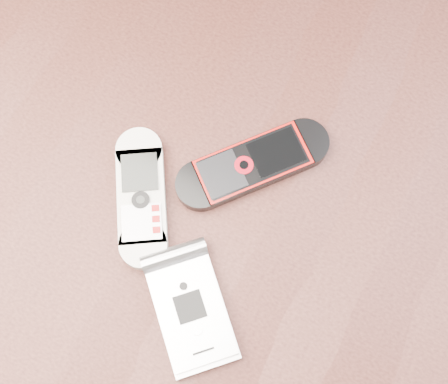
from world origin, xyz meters
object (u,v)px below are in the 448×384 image
Objects in this scene: nokia_black_red at (253,164)px; motorola_razr at (191,311)px; table at (220,220)px; nokia_white at (141,197)px.

motorola_razr is (0.01, -0.15, 0.00)m from nokia_black_red.
motorola_razr is (0.03, -0.11, 0.11)m from table.
nokia_white and nokia_black_red have the same top height.
nokia_black_red is at bearing 65.63° from table.
table is at bearing 59.53° from motorola_razr.
table is 0.14m from nokia_white.
nokia_black_red is 0.15m from motorola_razr.
nokia_white reaches higher than table.
nokia_white is at bearing 96.42° from motorola_razr.
table is 0.12m from nokia_black_red.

